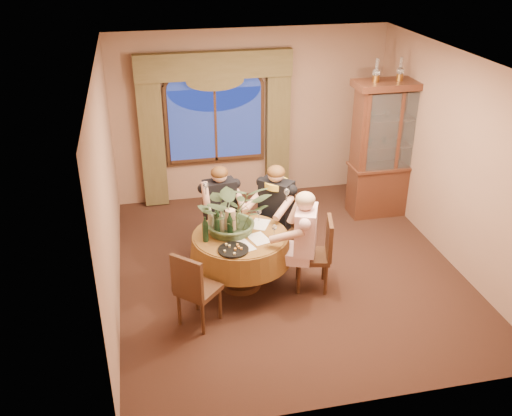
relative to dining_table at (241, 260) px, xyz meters
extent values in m
plane|color=black|center=(0.70, 0.25, -0.38)|extent=(5.00, 5.00, 0.00)
plane|color=#8F6A53|center=(0.70, 2.75, 1.02)|extent=(4.50, 0.00, 4.50)
plane|color=#8F6A53|center=(2.95, 0.25, 1.02)|extent=(0.00, 5.00, 5.00)
plane|color=white|center=(0.70, 0.25, 2.42)|extent=(5.00, 5.00, 0.00)
cube|color=#4E4424|center=(-0.93, 2.63, 0.80)|extent=(0.38, 0.14, 2.32)
cube|color=#4E4424|center=(1.13, 2.63, 0.80)|extent=(0.38, 0.14, 2.32)
cylinder|color=brown|center=(0.00, 0.00, 0.00)|extent=(1.51, 1.51, 0.75)
cube|color=#3E1F15|center=(2.70, 1.59, 0.70)|extent=(1.33, 0.53, 2.15)
cube|color=black|center=(0.88, -0.22, 0.10)|extent=(0.51, 0.51, 0.96)
cube|color=black|center=(0.67, 0.44, 0.10)|extent=(0.58, 0.58, 0.96)
cube|color=black|center=(-0.05, 0.80, 0.10)|extent=(0.44, 0.44, 0.96)
cube|color=black|center=(-0.61, -0.65, 0.10)|extent=(0.59, 0.59, 0.96)
imported|color=#425936|center=(-0.06, 0.13, 0.97)|extent=(0.92, 1.02, 0.80)
imported|color=#43552A|center=(0.03, -0.02, 0.40)|extent=(0.15, 0.15, 0.05)
cylinder|color=black|center=(-0.15, -0.37, 0.39)|extent=(0.37, 0.37, 0.02)
cylinder|color=tan|center=(-0.23, 0.02, 0.54)|extent=(0.07, 0.07, 0.33)
cylinder|color=black|center=(-0.27, 0.16, 0.54)|extent=(0.07, 0.07, 0.33)
cylinder|color=black|center=(-0.44, -0.07, 0.54)|extent=(0.07, 0.07, 0.33)
cylinder|color=black|center=(-0.13, -0.02, 0.54)|extent=(0.07, 0.07, 0.33)
cylinder|color=tan|center=(-0.35, 0.13, 0.54)|extent=(0.07, 0.07, 0.33)
cylinder|color=black|center=(-0.29, -0.02, 0.54)|extent=(0.07, 0.07, 0.33)
cube|color=white|center=(0.20, -0.15, 0.38)|extent=(0.29, 0.35, 0.00)
cube|color=white|center=(0.30, 0.21, 0.38)|extent=(0.33, 0.36, 0.00)
cube|color=white|center=(-0.02, -0.29, 0.38)|extent=(0.30, 0.35, 0.00)
camera|label=1|loc=(-1.10, -6.10, 3.86)|focal=40.00mm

